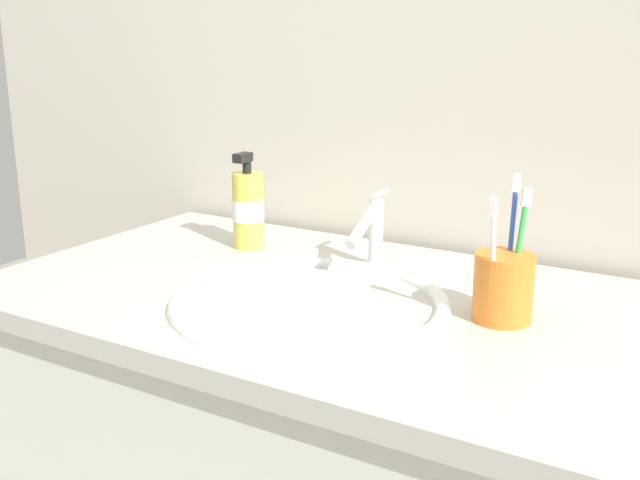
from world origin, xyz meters
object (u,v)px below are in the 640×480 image
object	(u,v)px
faucet	(372,229)
toothbrush_blue	(512,235)
toothbrush_white	(493,252)
toothbrush_cup	(503,287)
toothbrush_green	(519,244)
soap_dispenser	(248,209)

from	to	relation	value
faucet	toothbrush_blue	size ratio (longest dim) A/B	0.70
faucet	toothbrush_blue	bearing A→B (deg)	-19.37
toothbrush_white	toothbrush_cup	bearing A→B (deg)	80.17
faucet	toothbrush_green	bearing A→B (deg)	-20.40
toothbrush_cup	toothbrush_white	distance (m)	0.07
faucet	toothbrush_cup	world-z (taller)	faucet
soap_dispenser	toothbrush_cup	bearing A→B (deg)	-13.06
toothbrush_white	toothbrush_blue	size ratio (longest dim) A/B	0.91
toothbrush_blue	faucet	bearing A→B (deg)	160.63
faucet	toothbrush_cup	bearing A→B (deg)	-24.34
faucet	toothbrush_green	world-z (taller)	toothbrush_green
toothbrush_white	toothbrush_green	size ratio (longest dim) A/B	0.99
toothbrush_blue	toothbrush_green	distance (m)	0.02
toothbrush_blue	soap_dispenser	bearing A→B (deg)	169.75
toothbrush_blue	toothbrush_cup	bearing A→B (deg)	-87.76
toothbrush_blue	toothbrush_green	xyz separation A→B (m)	(0.01, -0.01, -0.01)
toothbrush_white	faucet	bearing A→B (deg)	148.93
toothbrush_blue	toothbrush_green	world-z (taller)	toothbrush_blue
faucet	toothbrush_white	xyz separation A→B (m)	(0.25, -0.15, 0.04)
faucet	soap_dispenser	xyz separation A→B (m)	(-0.25, 0.00, 0.00)
toothbrush_white	toothbrush_blue	world-z (taller)	toothbrush_blue
toothbrush_blue	toothbrush_green	bearing A→B (deg)	-36.54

